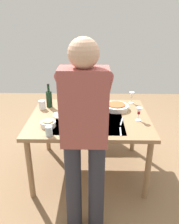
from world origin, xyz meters
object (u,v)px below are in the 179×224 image
person_server (84,132)px  wine_glass_left (132,96)px  dinner_plate_near (63,115)px  wine_glass_right (139,112)px  water_cup_near_right (49,131)px  dining_table (89,122)px  wine_bottle (49,99)px  serving_bowl_pasta (116,107)px  side_bowl_salad (92,110)px  water_cup_near_left (94,125)px  water_cup_far_left (42,105)px  side_bowl_bread (48,123)px  chair_near (92,104)px  dinner_plate_far (73,130)px

person_server → wine_glass_left: size_ratio=11.19×
wine_glass_left → dinner_plate_near: (0.84, 0.41, -0.10)m
wine_glass_right → dinner_plate_near: wine_glass_right is taller
person_server → water_cup_near_right: 0.52m
dining_table → person_server: (0.02, 0.80, 0.29)m
wine_bottle → water_cup_near_right: 0.75m
serving_bowl_pasta → side_bowl_salad: (0.29, 0.11, 0.00)m
water_cup_near_left → wine_bottle: bearing=-46.6°
water_cup_far_left → serving_bowl_pasta: water_cup_far_left is taller
dinner_plate_near → side_bowl_bread: bearing=67.5°
chair_near → water_cup_near_left: chair_near is taller
person_server → serving_bowl_pasta: 1.08m
dinner_plate_far → wine_glass_right: bearing=-159.5°
water_cup_far_left → chair_near: bearing=-129.7°
water_cup_near_left → side_bowl_bread: size_ratio=0.55×
wine_glass_left → water_cup_far_left: size_ratio=1.39×
wine_glass_right → serving_bowl_pasta: wine_glass_right is taller
water_cup_near_right → side_bowl_bread: bearing=-76.6°
wine_glass_right → water_cup_near_left: (0.48, 0.21, -0.06)m
dinner_plate_far → dinner_plate_near: bearing=-68.7°
wine_bottle → person_server: bearing=114.2°
side_bowl_salad → water_cup_near_left: bearing=93.3°
water_cup_near_left → serving_bowl_pasta: 0.59m
water_cup_near_left → water_cup_near_right: 0.45m
water_cup_far_left → dinner_plate_near: size_ratio=0.47×
side_bowl_salad → dining_table: bearing=73.3°
dining_table → water_cup_near_right: (0.38, 0.46, 0.12)m
wine_bottle → wine_glass_left: wine_bottle is taller
water_cup_near_right → water_cup_far_left: size_ratio=0.88×
dining_table → serving_bowl_pasta: bearing=-147.0°
water_cup_near_left → dinner_plate_far: water_cup_near_left is taller
water_cup_near_left → dinner_plate_far: size_ratio=0.38×
chair_near → wine_bottle: bearing=51.3°
person_server → wine_bottle: bearing=-65.8°
chair_near → dinner_plate_near: 0.99m
dining_table → wine_bottle: size_ratio=4.55×
wine_glass_right → side_bowl_salad: 0.55m
wine_glass_right → side_bowl_bread: 0.98m
person_server → dinner_plate_far: person_server is taller
water_cup_near_left → water_cup_far_left: water_cup_far_left is taller
dining_table → dinner_plate_far: size_ratio=5.86×
wine_glass_left → person_server: bearing=65.5°
side_bowl_salad → dinner_plate_far: bearing=67.8°
person_server → wine_glass_right: person_server is taller
wine_bottle → side_bowl_bread: wine_bottle is taller
water_cup_near_right → side_bowl_salad: bearing=-126.1°
water_cup_near_right → dinner_plate_far: (-0.22, -0.10, -0.04)m
side_bowl_bread → wine_glass_right: bearing=-170.2°
dining_table → wine_glass_right: bearing=169.0°
chair_near → water_cup_near_left: (-0.04, 1.24, 0.26)m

